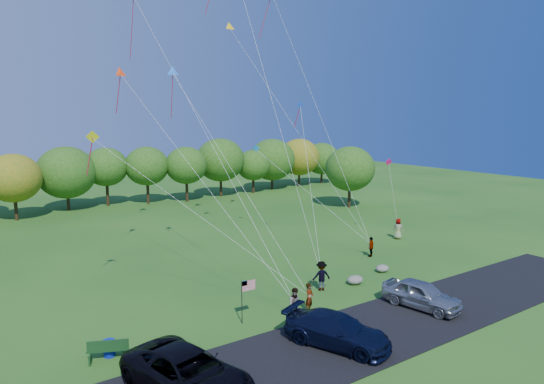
# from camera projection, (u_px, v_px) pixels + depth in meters

# --- Properties ---
(ground) EXTENTS (140.00, 140.00, 0.00)m
(ground) POSITION_uv_depth(u_px,v_px,m) (306.00, 312.00, 27.90)
(ground) COLOR #205317
(ground) RESTS_ON ground
(asphalt_lane) EXTENTS (44.00, 6.00, 0.06)m
(asphalt_lane) POSITION_uv_depth(u_px,v_px,m) (355.00, 337.00, 24.63)
(asphalt_lane) COLOR black
(asphalt_lane) RESTS_ON ground
(treeline) EXTENTS (76.17, 27.99, 8.51)m
(treeline) POSITION_uv_depth(u_px,v_px,m) (115.00, 171.00, 56.31)
(treeline) COLOR #382714
(treeline) RESTS_ON ground
(minivan_dark) EXTENTS (4.33, 6.78, 1.74)m
(minivan_dark) POSITION_uv_depth(u_px,v_px,m) (188.00, 374.00, 19.49)
(minivan_dark) COLOR black
(minivan_dark) RESTS_ON asphalt_lane
(minivan_navy) EXTENTS (4.09, 5.78, 1.55)m
(minivan_navy) POSITION_uv_depth(u_px,v_px,m) (337.00, 330.00, 23.59)
(minivan_navy) COLOR black
(minivan_navy) RESTS_ON asphalt_lane
(minivan_silver) EXTENTS (2.70, 4.93, 1.59)m
(minivan_silver) POSITION_uv_depth(u_px,v_px,m) (421.00, 294.00, 28.27)
(minivan_silver) COLOR #989CA2
(minivan_silver) RESTS_ON asphalt_lane
(flyer_a) EXTENTS (0.76, 0.67, 1.76)m
(flyer_a) POSITION_uv_depth(u_px,v_px,m) (309.00, 298.00, 27.63)
(flyer_a) COLOR #4C4C59
(flyer_a) RESTS_ON ground
(flyer_b) EXTENTS (1.12, 1.02, 1.86)m
(flyer_b) POSITION_uv_depth(u_px,v_px,m) (296.00, 304.00, 26.56)
(flyer_b) COLOR #4C4C59
(flyer_b) RESTS_ON ground
(flyer_c) EXTENTS (1.41, 1.07, 1.93)m
(flyer_c) POSITION_uv_depth(u_px,v_px,m) (321.00, 276.00, 31.16)
(flyer_c) COLOR #4C4C59
(flyer_c) RESTS_ON ground
(flyer_d) EXTENTS (1.02, 0.76, 1.61)m
(flyer_d) POSITION_uv_depth(u_px,v_px,m) (371.00, 247.00, 38.58)
(flyer_d) COLOR #4C4C59
(flyer_d) RESTS_ON ground
(flyer_e) EXTENTS (0.97, 1.10, 1.89)m
(flyer_e) POSITION_uv_depth(u_px,v_px,m) (398.00, 229.00, 44.04)
(flyer_e) COLOR #4C4C59
(flyer_e) RESTS_ON ground
(park_bench) EXTENTS (1.81, 1.01, 1.02)m
(park_bench) POSITION_uv_depth(u_px,v_px,m) (108.00, 349.00, 22.29)
(park_bench) COLOR #163D19
(park_bench) RESTS_ON ground
(trash_barrel) EXTENTS (0.53, 0.53, 0.80)m
(trash_barrel) POSITION_uv_depth(u_px,v_px,m) (109.00, 348.00, 22.72)
(trash_barrel) COLOR #0B1DAA
(trash_barrel) RESTS_ON ground
(flag_assembly) EXTENTS (0.89, 0.58, 2.40)m
(flag_assembly) POSITION_uv_depth(u_px,v_px,m) (246.00, 291.00, 26.19)
(flag_assembly) COLOR black
(flag_assembly) RESTS_ON ground
(boulder_near) EXTENTS (1.16, 0.91, 0.58)m
(boulder_near) POSITION_uv_depth(u_px,v_px,m) (355.00, 280.00, 32.41)
(boulder_near) COLOR #9F958B
(boulder_near) RESTS_ON ground
(boulder_far) EXTENTS (1.01, 0.84, 0.52)m
(boulder_far) POSITION_uv_depth(u_px,v_px,m) (382.00, 268.00, 34.90)
(boulder_far) COLOR gray
(boulder_far) RESTS_ON ground
(kites_aloft) EXTENTS (26.50, 10.32, 18.39)m
(kites_aloft) POSITION_uv_depth(u_px,v_px,m) (208.00, 13.00, 36.67)
(kites_aloft) COLOR #F55C1B
(kites_aloft) RESTS_ON ground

